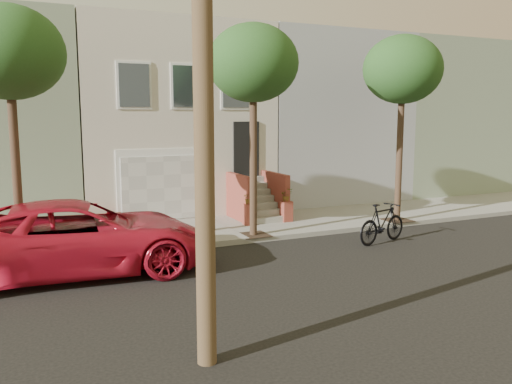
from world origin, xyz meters
name	(u,v)px	position (x,y,z in m)	size (l,w,h in m)	color
ground	(283,280)	(0.00, 0.00, 0.00)	(90.00, 90.00, 0.00)	black
sidewalk	(207,231)	(0.00, 5.35, 0.07)	(40.00, 3.70, 0.15)	gray
house_row	(158,118)	(0.00, 11.19, 3.64)	(33.10, 11.70, 7.00)	#BAB09E
tree_left	(9,54)	(-5.50, 3.90, 5.26)	(2.70, 2.57, 6.30)	#2D2116
tree_mid	(253,64)	(1.00, 3.90, 5.26)	(2.70, 2.57, 6.30)	#2D2116
tree_right	(403,71)	(6.50, 3.90, 5.26)	(2.70, 2.57, 6.30)	#2D2116
pickup_truck	(79,237)	(-4.23, 2.54, 0.89)	(2.94, 6.38, 1.77)	red
motorcycle	(382,223)	(4.33, 1.93, 0.61)	(0.57, 2.02, 1.21)	black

